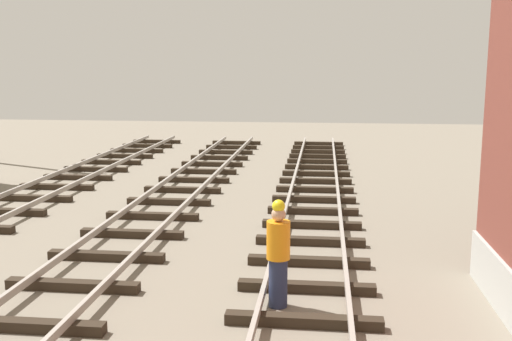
# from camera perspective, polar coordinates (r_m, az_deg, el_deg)

# --- Properties ---
(track_worker_foreground) EXTENTS (0.40, 0.40, 1.87)m
(track_worker_foreground) POSITION_cam_1_polar(r_m,az_deg,el_deg) (10.19, 2.13, -7.96)
(track_worker_foreground) COLOR #262D4C
(track_worker_foreground) RESTS_ON ground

